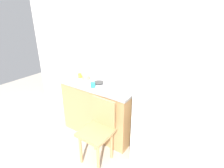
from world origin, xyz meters
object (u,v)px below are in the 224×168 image
at_px(chair, 99,128).
at_px(hotplate, 99,83).
at_px(terracotta_bowl, 86,77).
at_px(cup_teal, 93,85).
at_px(dish_tray, 114,84).
at_px(cup_yellow, 80,76).
at_px(refrigerator, 161,117).

xyz_separation_m(chair, hotplate, (-0.37, 0.49, 0.41)).
distance_m(terracotta_bowl, cup_teal, 0.37).
bearing_deg(dish_tray, chair, -77.86).
bearing_deg(dish_tray, cup_teal, -131.72).
bearing_deg(cup_yellow, refrigerator, 0.35).
height_order(refrigerator, dish_tray, refrigerator).
height_order(terracotta_bowl, cup_teal, cup_teal).
height_order(terracotta_bowl, hotplate, terracotta_bowl).
relative_size(terracotta_bowl, hotplate, 0.77).
distance_m(dish_tray, hotplate, 0.26).
bearing_deg(refrigerator, dish_tray, 176.24).
xyz_separation_m(terracotta_bowl, hotplate, (0.29, -0.03, -0.02)).
bearing_deg(hotplate, cup_yellow, 177.72).
bearing_deg(chair, hotplate, 126.78).
relative_size(hotplate, cup_teal, 2.15).
height_order(chair, hotplate, hotplate).
bearing_deg(refrigerator, cup_teal, -168.91).
bearing_deg(cup_teal, refrigerator, 11.09).
xyz_separation_m(refrigerator, cup_yellow, (-1.44, -0.01, 0.30)).
relative_size(chair, cup_yellow, 11.34).
bearing_deg(hotplate, terracotta_bowl, 174.74).
distance_m(refrigerator, cup_teal, 1.06).
xyz_separation_m(dish_tray, cup_yellow, (-0.66, -0.06, 0.01)).
relative_size(chair, cup_teal, 11.27).
height_order(terracotta_bowl, cup_yellow, cup_yellow).
bearing_deg(chair, terracotta_bowl, 141.71).
bearing_deg(dish_tray, terracotta_bowl, -174.61).
height_order(cup_teal, cup_yellow, same).
bearing_deg(chair, cup_teal, 136.94).
xyz_separation_m(hotplate, cup_teal, (0.02, -0.17, 0.03)).
bearing_deg(terracotta_bowl, cup_teal, -32.20).
height_order(chair, dish_tray, dish_tray).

